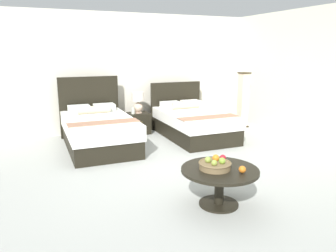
{
  "coord_description": "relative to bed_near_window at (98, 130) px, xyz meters",
  "views": [
    {
      "loc": [
        -2.19,
        -4.55,
        1.84
      ],
      "look_at": [
        -0.05,
        0.46,
        0.58
      ],
      "focal_mm": 34.99,
      "sensor_mm": 36.0,
      "label": 1
    }
  ],
  "objects": [
    {
      "name": "ground_plane",
      "position": [
        1.02,
        -1.61,
        -0.35
      ],
      "size": [
        9.64,
        9.34,
        0.02
      ],
      "primitive_type": "cube",
      "color": "#B0B3AC"
    },
    {
      "name": "loose_orange",
      "position": [
        1.01,
        -3.24,
        0.17
      ],
      "size": [
        0.08,
        0.08,
        0.08
      ],
      "color": "orange",
      "rests_on": "coffee_table"
    },
    {
      "name": "bed_near_window",
      "position": [
        0.0,
        0.0,
        0.0
      ],
      "size": [
        1.27,
        2.05,
        1.3
      ],
      "color": "black",
      "rests_on": "ground"
    },
    {
      "name": "loose_apple",
      "position": [
        1.03,
        -2.79,
        0.17
      ],
      "size": [
        0.08,
        0.08,
        0.08
      ],
      "color": "red",
      "rests_on": "coffee_table"
    },
    {
      "name": "nightstand",
      "position": [
        1.06,
        0.75,
        -0.11
      ],
      "size": [
        0.46,
        0.47,
        0.47
      ],
      "color": "black",
      "rests_on": "ground"
    },
    {
      "name": "fruit_bowl",
      "position": [
        0.79,
        -3.0,
        0.18
      ],
      "size": [
        0.39,
        0.39,
        0.15
      ],
      "color": "olive",
      "rests_on": "coffee_table"
    },
    {
      "name": "wall_side_right",
      "position": [
        4.04,
        -1.21,
        1.0
      ],
      "size": [
        0.12,
        4.94,
        2.67
      ],
      "primitive_type": "cube",
      "color": "silver",
      "rests_on": "ground"
    },
    {
      "name": "coffee_table",
      "position": [
        0.84,
        -3.02,
        0.02
      ],
      "size": [
        0.93,
        0.93,
        0.47
      ],
      "color": "black",
      "rests_on": "ground"
    },
    {
      "name": "wall_back",
      "position": [
        1.02,
        1.26,
        1.0
      ],
      "size": [
        9.64,
        0.12,
        2.67
      ],
      "primitive_type": "cube",
      "color": "silver",
      "rests_on": "ground"
    },
    {
      "name": "bed_near_corner",
      "position": [
        2.05,
        -0.0,
        -0.03
      ],
      "size": [
        1.26,
        2.04,
        1.11
      ],
      "color": "black",
      "rests_on": "ground"
    },
    {
      "name": "vase",
      "position": [
        0.92,
        0.71,
        0.2
      ],
      "size": [
        0.08,
        0.08,
        0.14
      ],
      "color": "silver",
      "rests_on": "nightstand"
    },
    {
      "name": "floor_lamp_corner",
      "position": [
        3.6,
        0.37,
        0.33
      ],
      "size": [
        0.24,
        0.24,
        1.33
      ],
      "color": "#2C2313",
      "rests_on": "ground"
    },
    {
      "name": "table_lamp",
      "position": [
        1.06,
        0.77,
        0.4
      ],
      "size": [
        0.28,
        0.28,
        0.47
      ],
      "color": "beige",
      "rests_on": "nightstand"
    }
  ]
}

